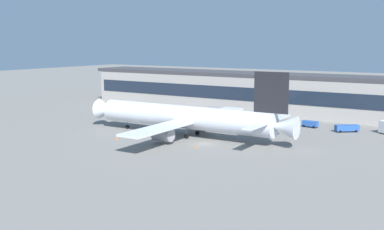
# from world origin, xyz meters

# --- Properties ---
(ground_plane) EXTENTS (600.00, 600.00, 0.00)m
(ground_plane) POSITION_xyz_m (0.00, 0.00, 0.00)
(ground_plane) COLOR slate
(terminal_building) EXTENTS (159.54, 16.26, 13.78)m
(terminal_building) POSITION_xyz_m (0.00, 55.46, 6.91)
(terminal_building) COLOR #9E9993
(terminal_building) RESTS_ON ground_plane
(airliner) EXTENTS (60.10, 51.20, 17.58)m
(airliner) POSITION_xyz_m (-8.65, 5.62, 4.98)
(airliner) COLOR silver
(airliner) RESTS_ON ground_plane
(pushback_tractor) EXTENTS (5.31, 5.14, 1.75)m
(pushback_tractor) POSITION_xyz_m (-49.95, 39.57, 1.05)
(pushback_tractor) COLOR black
(pushback_tractor) RESTS_ON ground_plane
(belt_loader) EXTENTS (6.27, 5.52, 1.95)m
(belt_loader) POSITION_xyz_m (25.41, 33.94, 1.15)
(belt_loader) COLOR #2651A5
(belt_loader) RESTS_ON ground_plane
(follow_me_car) EXTENTS (4.62, 2.51, 1.85)m
(follow_me_car) POSITION_xyz_m (14.48, 35.44, 1.09)
(follow_me_car) COLOR #2651A5
(follow_me_car) RESTS_ON ground_plane
(fuel_truck) EXTENTS (8.68, 3.83, 3.35)m
(fuel_truck) POSITION_xyz_m (-16.19, 37.76, 1.88)
(fuel_truck) COLOR gray
(fuel_truck) RESTS_ON ground_plane
(crew_van) EXTENTS (5.14, 5.31, 2.55)m
(crew_van) POSITION_xyz_m (-39.96, 35.41, 1.46)
(crew_van) COLOR black
(crew_van) RESTS_ON ground_plane
(traffic_cone_0) EXTENTS (0.49, 0.49, 0.62)m
(traffic_cone_0) POSITION_xyz_m (0.58, -4.62, 0.31)
(traffic_cone_0) COLOR #F2590C
(traffic_cone_0) RESTS_ON ground_plane
(traffic_cone_1) EXTENTS (0.59, 0.59, 0.74)m
(traffic_cone_1) POSITION_xyz_m (-21.12, -7.52, 0.37)
(traffic_cone_1) COLOR #F2590C
(traffic_cone_1) RESTS_ON ground_plane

